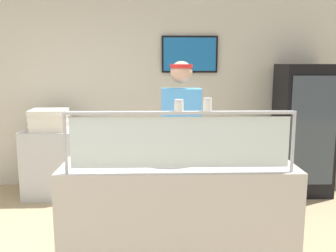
% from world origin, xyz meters
% --- Properties ---
extents(ground_plane, '(12.00, 12.00, 0.00)m').
position_xyz_m(ground_plane, '(0.92, 1.00, 0.00)').
color(ground_plane, tan).
rests_on(ground_plane, ground).
extents(shop_rear_unit, '(6.24, 0.13, 2.70)m').
position_xyz_m(shop_rear_unit, '(0.92, 2.69, 1.36)').
color(shop_rear_unit, beige).
rests_on(shop_rear_unit, ground).
extents(serving_counter, '(1.84, 0.74, 0.95)m').
position_xyz_m(serving_counter, '(0.92, 0.37, 0.47)').
color(serving_counter, '#BCB7B2').
rests_on(serving_counter, ground).
extents(sneeze_guard, '(1.66, 0.06, 0.45)m').
position_xyz_m(sneeze_guard, '(0.92, 0.06, 1.24)').
color(sneeze_guard, '#B2B5BC').
rests_on(sneeze_guard, serving_counter).
extents(pizza_tray, '(0.51, 0.51, 0.04)m').
position_xyz_m(pizza_tray, '(0.85, 0.40, 0.97)').
color(pizza_tray, '#9EA0A8').
rests_on(pizza_tray, serving_counter).
extents(pizza_server, '(0.13, 0.29, 0.01)m').
position_xyz_m(pizza_server, '(0.85, 0.38, 0.99)').
color(pizza_server, '#ADAFB7').
rests_on(pizza_server, pizza_tray).
extents(parmesan_shaker, '(0.07, 0.07, 0.08)m').
position_xyz_m(parmesan_shaker, '(0.91, 0.06, 1.44)').
color(parmesan_shaker, white).
rests_on(parmesan_shaker, sneeze_guard).
extents(pepper_flake_shaker, '(0.06, 0.06, 0.09)m').
position_xyz_m(pepper_flake_shaker, '(1.11, 0.06, 1.44)').
color(pepper_flake_shaker, white).
rests_on(pepper_flake_shaker, sneeze_guard).
extents(worker_figure, '(0.41, 0.50, 1.76)m').
position_xyz_m(worker_figure, '(0.99, 0.99, 1.01)').
color(worker_figure, '#23232D').
rests_on(worker_figure, ground).
extents(drink_fridge, '(0.68, 0.62, 1.73)m').
position_xyz_m(drink_fridge, '(2.70, 2.24, 0.87)').
color(drink_fridge, black).
rests_on(drink_fridge, ground).
extents(prep_shelf, '(0.70, 0.55, 0.89)m').
position_xyz_m(prep_shelf, '(-0.63, 2.20, 0.44)').
color(prep_shelf, '#B7BABF').
rests_on(prep_shelf, ground).
extents(pizza_box_stack, '(0.49, 0.48, 0.27)m').
position_xyz_m(pizza_box_stack, '(-0.62, 2.20, 1.02)').
color(pizza_box_stack, silver).
rests_on(pizza_box_stack, prep_shelf).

